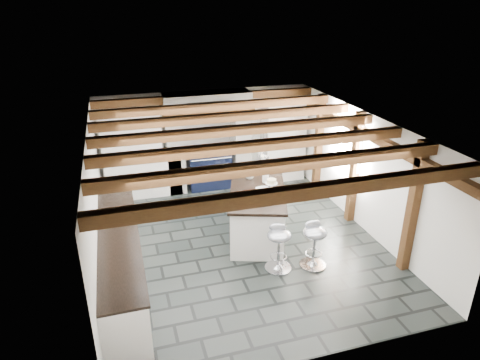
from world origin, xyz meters
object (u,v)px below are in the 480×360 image
object	(u,v)px
range_cooker	(209,169)
bar_stool_near	(314,239)
kitchen_island	(257,212)
bar_stool_far	(279,242)

from	to	relation	value
range_cooker	bar_stool_near	xyz separation A→B (m)	(0.97, -3.77, 0.05)
bar_stool_near	kitchen_island	bearing A→B (deg)	121.49
bar_stool_far	kitchen_island	bearing A→B (deg)	108.33
bar_stool_near	range_cooker	bearing A→B (deg)	110.99
kitchen_island	bar_stool_far	distance (m)	1.19
kitchen_island	bar_stool_far	world-z (taller)	kitchen_island
kitchen_island	bar_stool_near	distance (m)	1.40
kitchen_island	bar_stool_near	bearing A→B (deg)	-46.46
kitchen_island	bar_stool_near	world-z (taller)	kitchen_island
range_cooker	bar_stool_far	world-z (taller)	range_cooker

